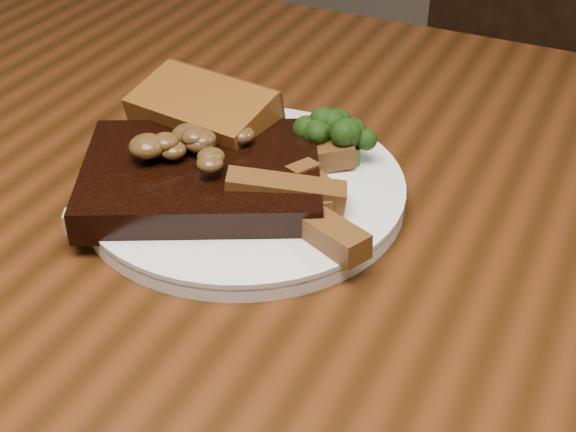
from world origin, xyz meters
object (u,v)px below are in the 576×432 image
dining_table (282,325)px  garlic_bread (203,129)px  plate (245,191)px  steak (202,177)px  chair_far (560,169)px  potato_wedges (307,191)px

dining_table → garlic_bread: (-0.11, 0.08, 0.12)m
plate → dining_table: bearing=-33.9°
steak → dining_table: bearing=-35.6°
chair_far → potato_wedges: 0.75m
dining_table → garlic_bread: size_ratio=13.32×
chair_far → potato_wedges: size_ratio=7.16×
chair_far → garlic_bread: bearing=69.5°
garlic_bread → steak: bearing=-52.6°
potato_wedges → plate: bearing=178.2°
plate → steak: (-0.03, -0.02, 0.02)m
steak → garlic_bread: bearing=92.7°
plate → steak: steak is taller
dining_table → chair_far: (0.14, 0.70, -0.20)m
chair_far → potato_wedges: bearing=80.5°
garlic_bread → plate: bearing=-27.6°
potato_wedges → chair_far: bearing=78.7°
dining_table → potato_wedges: (0.01, 0.03, 0.12)m
steak → potato_wedges: (0.08, 0.02, -0.00)m
steak → garlic_bread: (-0.04, 0.07, -0.00)m
garlic_bread → potato_wedges: garlic_bread is taller
dining_table → potato_wedges: size_ratio=13.64×
steak → plate: bearing=14.0°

